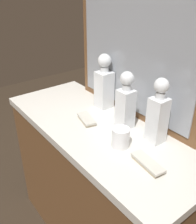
{
  "coord_description": "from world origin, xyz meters",
  "views": [
    {
      "loc": [
        0.89,
        -0.68,
        1.55
      ],
      "look_at": [
        0.0,
        0.0,
        0.95
      ],
      "focal_mm": 40.67,
      "sensor_mm": 36.0,
      "label": 1
    }
  ],
  "objects": [
    {
      "name": "dresser_mirror",
      "position": [
        0.0,
        0.23,
        1.23
      ],
      "size": [
        0.85,
        0.03,
        0.73
      ],
      "color": "brown",
      "rests_on": "dresser"
    },
    {
      "name": "dresser",
      "position": [
        0.0,
        0.0,
        0.44
      ],
      "size": [
        1.21,
        0.49,
        0.87
      ],
      "color": "brown",
      "rests_on": "ground_plane"
    },
    {
      "name": "crystal_tumbler_center",
      "position": [
        0.2,
        -0.03,
        0.91
      ],
      "size": [
        0.08,
        0.08,
        0.09
      ],
      "color": "white",
      "rests_on": "dresser"
    },
    {
      "name": "silver_brush_right",
      "position": [
        -0.07,
        -0.02,
        0.88
      ],
      "size": [
        0.15,
        0.09,
        0.02
      ],
      "color": "#B7A88C",
      "rests_on": "dresser"
    },
    {
      "name": "crystal_decanter_far_left",
      "position": [
        -0.15,
        0.16,
        1.0
      ],
      "size": [
        0.08,
        0.08,
        0.31
      ],
      "color": "white",
      "rests_on": "dresser"
    },
    {
      "name": "crystal_decanter_left",
      "position": [
        0.09,
        0.1,
        0.99
      ],
      "size": [
        0.07,
        0.07,
        0.3
      ],
      "color": "white",
      "rests_on": "dresser"
    },
    {
      "name": "crystal_decanter_front",
      "position": [
        0.27,
        0.13,
        1.0
      ],
      "size": [
        0.07,
        0.07,
        0.31
      ],
      "color": "white",
      "rests_on": "dresser"
    },
    {
      "name": "silver_brush_left",
      "position": [
        0.37,
        -0.03,
        0.88
      ],
      "size": [
        0.17,
        0.07,
        0.02
      ],
      "color": "#B7A88C",
      "rests_on": "dresser"
    }
  ]
}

